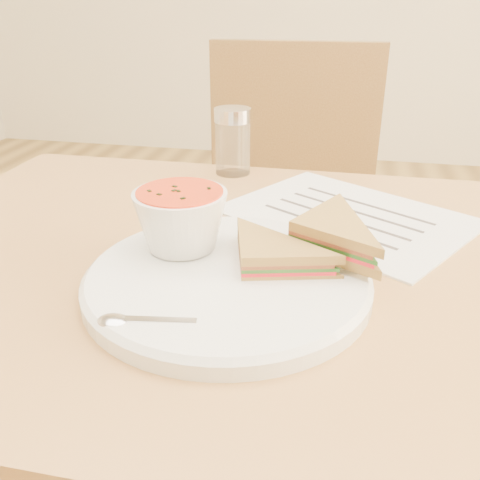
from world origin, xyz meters
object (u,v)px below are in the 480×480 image
(plate, at_px, (227,282))
(condiment_shaker, at_px, (233,141))
(chair_far, at_px, (281,256))
(dining_table, at_px, (257,475))
(soup_bowl, at_px, (181,223))

(plate, distance_m, condiment_shaker, 0.40)
(chair_far, distance_m, plate, 0.70)
(dining_table, bearing_deg, chair_far, 94.35)
(plate, height_order, soup_bowl, soup_bowl)
(dining_table, height_order, plate, plate)
(plate, height_order, condiment_shaker, condiment_shaker)
(plate, bearing_deg, soup_bowl, 145.20)
(chair_far, distance_m, condiment_shaker, 0.42)
(dining_table, bearing_deg, plate, -104.77)
(dining_table, distance_m, chair_far, 0.56)
(plate, relative_size, soup_bowl, 2.89)
(soup_bowl, height_order, condiment_shaker, condiment_shaker)
(dining_table, relative_size, condiment_shaker, 8.81)
(dining_table, bearing_deg, condiment_shaker, 108.63)
(chair_far, height_order, plate, chair_far)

